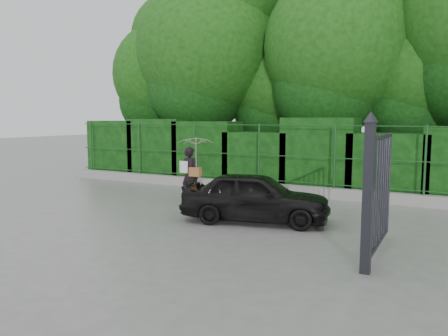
% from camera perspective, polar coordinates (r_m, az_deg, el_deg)
% --- Properties ---
extents(ground, '(80.00, 80.00, 0.00)m').
position_cam_1_polar(ground, '(9.78, -8.40, -6.90)').
color(ground, gray).
extents(kerb, '(14.00, 0.25, 0.30)m').
position_cam_1_polar(kerb, '(13.56, 2.99, -2.42)').
color(kerb, '#9E9E99').
rests_on(kerb, ground).
extents(fence, '(14.13, 0.06, 1.80)m').
position_cam_1_polar(fence, '(13.34, 3.88, 1.97)').
color(fence, '#1B4B1E').
rests_on(fence, kerb).
extents(hedge, '(14.20, 1.20, 2.28)m').
position_cam_1_polar(hedge, '(14.42, 4.16, 1.67)').
color(hedge, black).
rests_on(hedge, ground).
extents(trees, '(17.10, 6.15, 8.08)m').
position_cam_1_polar(trees, '(16.19, 11.95, 14.78)').
color(trees, black).
rests_on(trees, ground).
extents(gate, '(0.22, 2.33, 2.36)m').
position_cam_1_polar(gate, '(7.07, 18.96, -2.55)').
color(gate, '#24242A').
rests_on(gate, ground).
extents(woman, '(0.96, 0.98, 1.77)m').
position_cam_1_polar(woman, '(11.73, -3.94, 1.23)').
color(woman, black).
rests_on(woman, ground).
extents(car, '(3.43, 1.99, 1.10)m').
position_cam_1_polar(car, '(9.58, 4.12, -3.77)').
color(car, black).
rests_on(car, ground).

